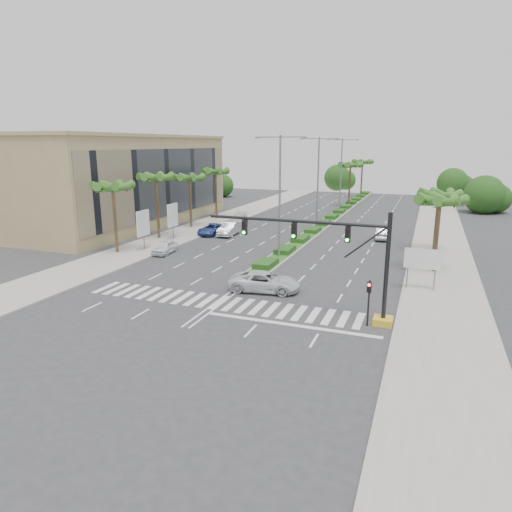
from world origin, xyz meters
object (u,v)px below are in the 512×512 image
at_px(car_parked_c, 212,229).
at_px(car_crossing, 265,282).
at_px(car_parked_d, 238,219).
at_px(car_parked_b, 230,229).
at_px(car_right, 383,233).
at_px(car_parked_a, 165,247).

distance_m(car_parked_c, car_crossing, 23.68).
xyz_separation_m(car_parked_c, car_parked_d, (0.00, 8.64, 0.04)).
xyz_separation_m(car_parked_b, car_right, (18.23, 4.28, -0.08)).
xyz_separation_m(car_parked_a, car_crossing, (13.98, -8.08, 0.10)).
xyz_separation_m(car_parked_b, car_crossing, (11.68, -19.48, -0.05)).
relative_size(car_parked_a, car_right, 0.87).
relative_size(car_parked_c, car_parked_d, 0.99).
bearing_deg(car_parked_d, car_parked_c, -96.92).
distance_m(car_parked_a, car_parked_b, 11.64).
bearing_deg(car_crossing, car_right, -23.69).
height_order(car_parked_b, car_right, car_parked_b).
distance_m(car_parked_a, car_parked_c, 11.04).
bearing_deg(car_crossing, car_parked_b, 22.67).
distance_m(car_parked_b, car_parked_c, 2.34).
height_order(car_parked_c, car_crossing, car_crossing).
relative_size(car_parked_a, car_parked_d, 0.80).
bearing_deg(car_parked_b, car_parked_a, -104.62).
xyz_separation_m(car_parked_a, car_parked_b, (2.31, 11.41, 0.15)).
bearing_deg(car_parked_c, car_parked_b, 8.79).
distance_m(car_parked_c, car_right, 21.06).
xyz_separation_m(car_parked_c, car_right, (20.54, 4.65, 0.06)).
relative_size(car_parked_a, car_crossing, 0.71).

